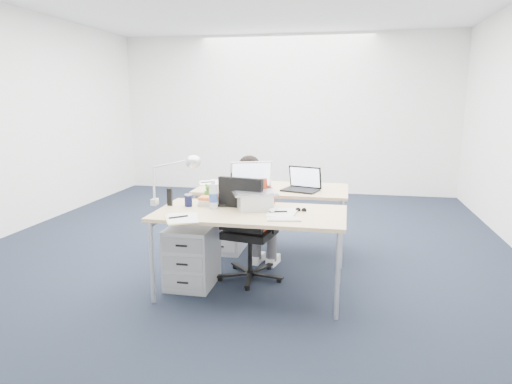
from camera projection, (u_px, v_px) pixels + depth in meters
floor at (242, 251)px, 5.08m from camera, size 7.00×7.00×0.00m
room at (241, 94)px, 4.75m from camera, size 6.02×7.02×2.80m
desk_near at (250, 217)px, 3.86m from camera, size 1.60×0.80×0.73m
desk_far at (272, 192)px, 4.92m from camera, size 1.60×0.80×0.73m
office_chair at (249, 250)px, 4.25m from camera, size 0.73×0.73×1.00m
seated_person at (255, 215)px, 4.34m from camera, size 0.41×0.66×1.16m
drawer_pedestal_near at (192, 255)px, 4.13m from camera, size 0.40×0.50×0.55m
drawer_pedestal_far at (225, 226)px, 5.09m from camera, size 0.40×0.50×0.55m
silver_laptop at (255, 187)px, 3.90m from camera, size 0.46×0.41×0.40m
wireless_keyboard at (284, 219)px, 3.58m from camera, size 0.28×0.16×0.01m
computer_mouse at (273, 210)px, 3.82m from camera, size 0.08×0.11×0.04m
headphones at (222, 203)px, 4.08m from camera, size 0.26×0.22×0.04m
can_koozie at (188, 200)px, 4.03m from camera, size 0.07×0.07×0.11m
water_bottle at (213, 195)px, 3.94m from camera, size 0.10×0.10×0.25m
bear_figurine at (209, 192)px, 4.24m from camera, size 0.11×0.09×0.16m
book_stack at (209, 201)px, 4.07m from camera, size 0.20×0.17×0.08m
cordless_phone at (170, 197)px, 4.06m from camera, size 0.04×0.03×0.16m
papers_left at (181, 219)px, 3.61m from camera, size 0.35×0.40×0.01m
papers_right at (281, 213)px, 3.78m from camera, size 0.23×0.32×0.01m
sunglasses at (301, 210)px, 3.86m from camera, size 0.10×0.05×0.02m
desk_lamp at (169, 179)px, 4.02m from camera, size 0.45×0.29×0.48m
dark_laptop at (300, 179)px, 4.70m from camera, size 0.44×0.44×0.26m
far_cup at (295, 179)px, 5.10m from camera, size 0.10×0.10×0.11m
far_papers at (209, 183)px, 5.15m from camera, size 0.28×0.34×0.01m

